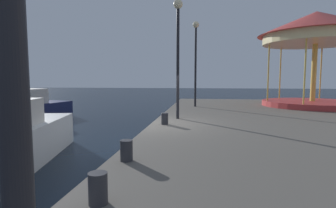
{
  "coord_description": "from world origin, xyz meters",
  "views": [
    {
      "loc": [
        1.83,
        -9.16,
        2.36
      ],
      "look_at": [
        0.09,
        3.61,
        1.14
      ],
      "focal_mm": 28.28,
      "sensor_mm": 36.0,
      "label": 1
    }
  ],
  "objects": [
    {
      "name": "bollard_center",
      "position": [
        0.53,
        -6.13,
        1.0
      ],
      "size": [
        0.24,
        0.24,
        0.4
      ],
      "primitive_type": "cylinder",
      "color": "#2D2D33",
      "rests_on": "quay_dock"
    },
    {
      "name": "carousel",
      "position": [
        8.03,
        6.98,
        4.75
      ],
      "size": [
        6.29,
        6.29,
        5.33
      ],
      "color": "#B23333",
      "rests_on": "quay_dock"
    },
    {
      "name": "bollard_south",
      "position": [
        0.5,
        -0.25,
        1.0
      ],
      "size": [
        0.24,
        0.24,
        0.4
      ],
      "primitive_type": "cylinder",
      "color": "#2D2D33",
      "rests_on": "quay_dock"
    },
    {
      "name": "ground_plane",
      "position": [
        0.0,
        0.0,
        0.0
      ],
      "size": [
        120.0,
        120.0,
        0.0
      ],
      "primitive_type": "plane",
      "color": "black"
    },
    {
      "name": "lamp_post_far_end",
      "position": [
        1.34,
        5.89,
        4.0
      ],
      "size": [
        0.36,
        0.36,
        4.74
      ],
      "color": "black",
      "rests_on": "quay_dock"
    },
    {
      "name": "lamp_post_mid_promenade",
      "position": [
        0.81,
        1.18,
        3.91
      ],
      "size": [
        0.36,
        0.36,
        4.58
      ],
      "color": "black",
      "rests_on": "quay_dock"
    },
    {
      "name": "bollard_north",
      "position": [
        0.38,
        -4.38,
        1.0
      ],
      "size": [
        0.24,
        0.24,
        0.4
      ],
      "primitive_type": "cylinder",
      "color": "#2D2D33",
      "rests_on": "quay_dock"
    },
    {
      "name": "motorboat_navy",
      "position": [
        -7.83,
        4.19,
        0.68
      ],
      "size": [
        2.59,
        5.64,
        1.81
      ],
      "color": "#19214C",
      "rests_on": "ground"
    },
    {
      "name": "motorboat_white",
      "position": [
        -3.31,
        -2.6,
        0.7
      ],
      "size": [
        2.59,
        5.24,
        1.81
      ],
      "color": "white",
      "rests_on": "ground"
    }
  ]
}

